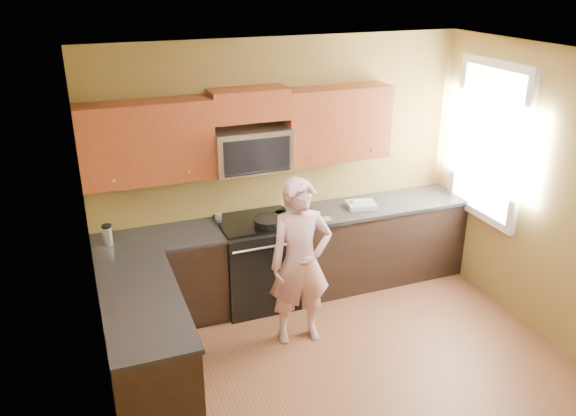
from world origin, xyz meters
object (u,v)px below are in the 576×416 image
stove (257,262)px  woman (300,263)px  microwave (251,170)px  frying_pan (268,225)px  butter_tub (281,218)px  travel_mug (109,244)px

stove → woman: (0.18, -0.75, 0.33)m
microwave → frying_pan: 0.57m
stove → frying_pan: size_ratio=1.99×
stove → frying_pan: frying_pan is taller
stove → microwave: 0.98m
stove → woman: 0.84m
butter_tub → microwave: bearing=158.5°
stove → woman: size_ratio=0.59×
microwave → frying_pan: microwave is taller
butter_tub → travel_mug: (-1.71, 0.01, 0.00)m
microwave → butter_tub: microwave is taller
woman → frying_pan: 0.63m
microwave → butter_tub: bearing=-21.5°
butter_tub → travel_mug: size_ratio=0.63×
woman → travel_mug: bearing=160.9°
stove → microwave: bearing=90.0°
butter_tub → frying_pan: bearing=-140.2°
woman → frying_pan: bearing=105.9°
stove → butter_tub: 0.52m
stove → microwave: microwave is taller
butter_tub → travel_mug: travel_mug is taller
butter_tub → stove: bearing=-176.0°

